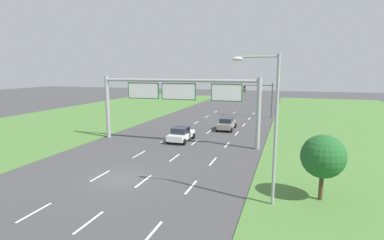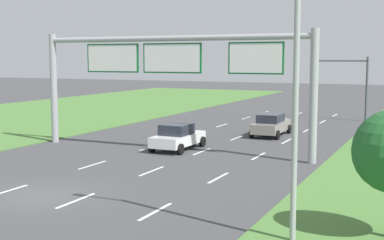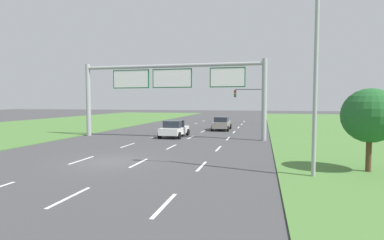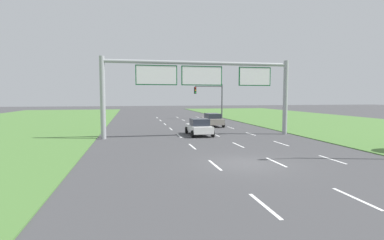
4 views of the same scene
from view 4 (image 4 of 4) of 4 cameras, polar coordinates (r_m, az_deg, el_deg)
ground_plane at (r=16.60m, az=10.27°, el=-8.18°), size 200.00×200.00×0.00m
lane_dashes_inner_left at (r=24.68m, az=-1.35°, el=-3.92°), size 0.14×56.40×0.01m
lane_dashes_inner_right at (r=25.52m, az=6.43°, el=-3.67°), size 0.14×56.40×0.01m
lane_dashes_slip at (r=26.80m, az=13.58°, el=-3.38°), size 0.14×56.40×0.01m
car_near_red at (r=27.94m, az=1.38°, el=-1.33°), size 2.09×4.19×1.57m
car_lead_silver at (r=36.45m, az=3.86°, el=0.07°), size 2.08×4.48×1.58m
sign_gantry at (r=27.02m, az=1.69°, el=7.36°), size 17.24×0.44×7.00m
traffic_light_mast at (r=48.78m, az=3.56°, el=4.79°), size 4.76×0.49×5.60m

